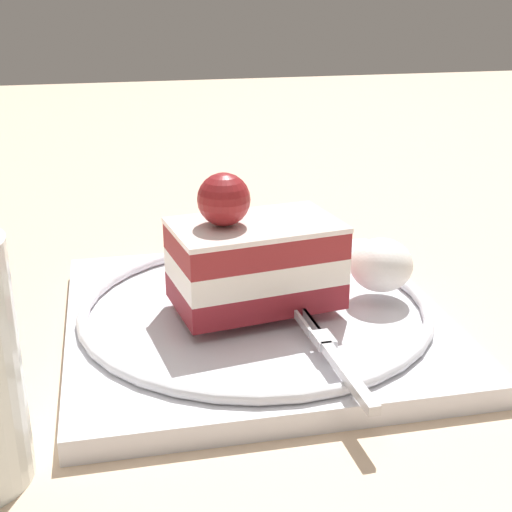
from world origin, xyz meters
TOP-DOWN VIEW (x-y plane):
  - ground_plane at (0.00, 0.00)m, footprint 2.40×2.40m
  - dessert_plate at (-0.02, -0.00)m, footprint 0.23×0.23m
  - cake_slice at (-0.02, -0.00)m, footprint 0.10×0.07m
  - whipped_cream_dollop at (0.06, 0.00)m, footprint 0.04×0.04m
  - fork at (0.00, -0.07)m, footprint 0.01×0.11m

SIDE VIEW (x-z plane):
  - ground_plane at x=0.00m, z-range 0.00..0.00m
  - dessert_plate at x=-0.02m, z-range 0.00..0.02m
  - fork at x=0.00m, z-range 0.02..0.02m
  - whipped_cream_dollop at x=0.06m, z-range 0.02..0.05m
  - cake_slice at x=-0.02m, z-range 0.01..0.09m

